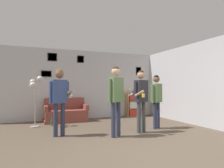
{
  "coord_description": "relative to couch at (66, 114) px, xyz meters",
  "views": [
    {
      "loc": [
        -2.12,
        -3.24,
        1.22
      ],
      "look_at": [
        0.07,
        2.26,
        1.33
      ],
      "focal_mm": 32.0,
      "sensor_mm": 36.0,
      "label": 1
    }
  ],
  "objects": [
    {
      "name": "person_watcher_holding_cup",
      "position": [
        1.63,
        -2.62,
        0.77
      ],
      "size": [
        0.48,
        0.51,
        1.7
      ],
      "color": "#3D4247",
      "rests_on": "ground_plane"
    },
    {
      "name": "couch",
      "position": [
        0.0,
        0.0,
        0.0
      ],
      "size": [
        1.52,
        0.8,
        0.83
      ],
      "color": "brown",
      "rests_on": "ground_plane"
    },
    {
      "name": "wall_back",
      "position": [
        0.99,
        0.42,
        1.07
      ],
      "size": [
        8.05,
        0.08,
        2.7
      ],
      "color": "silver",
      "rests_on": "ground_plane"
    },
    {
      "name": "floor_lamp",
      "position": [
        -1.05,
        -0.73,
        0.95
      ],
      "size": [
        0.4,
        0.44,
        1.59
      ],
      "color": "#ADA89E",
      "rests_on": "ground_plane"
    },
    {
      "name": "bookshelf",
      "position": [
        2.98,
        0.2,
        0.21
      ],
      "size": [
        0.84,
        0.3,
        1.0
      ],
      "color": "#A87F51",
      "rests_on": "ground_plane"
    },
    {
      "name": "person_spectator_near_bookshelf",
      "position": [
        2.33,
        -2.3,
        0.69
      ],
      "size": [
        0.45,
        0.34,
        1.6
      ],
      "color": "#2D334C",
      "rests_on": "ground_plane"
    },
    {
      "name": "person_player_foreground_left",
      "position": [
        -0.5,
        -2.21,
        0.76
      ],
      "size": [
        0.53,
        0.44,
        1.69
      ],
      "color": "#2D334C",
      "rests_on": "ground_plane"
    },
    {
      "name": "ground_plane",
      "position": [
        0.99,
        -4.14,
        -0.28
      ],
      "size": [
        20.0,
        20.0,
        0.0
      ],
      "primitive_type": "plane",
      "color": "brown"
    },
    {
      "name": "drinking_cup",
      "position": [
        2.86,
        0.2,
        0.77
      ],
      "size": [
        0.07,
        0.07,
        0.11
      ],
      "color": "blue",
      "rests_on": "bookshelf"
    },
    {
      "name": "wall_right",
      "position": [
        3.85,
        -1.87,
        1.07
      ],
      "size": [
        0.06,
        6.93,
        2.7
      ],
      "color": "silver",
      "rests_on": "ground_plane"
    },
    {
      "name": "bottle_on_floor",
      "position": [
        -0.54,
        -0.66,
        -0.17
      ],
      "size": [
        0.07,
        0.07,
        0.28
      ],
      "color": "#3D6638",
      "rests_on": "ground_plane"
    },
    {
      "name": "person_player_foreground_center",
      "position": [
        0.8,
        -2.79,
        0.81
      ],
      "size": [
        0.59,
        0.41,
        1.76
      ],
      "color": "#2D334C",
      "rests_on": "ground_plane"
    }
  ]
}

